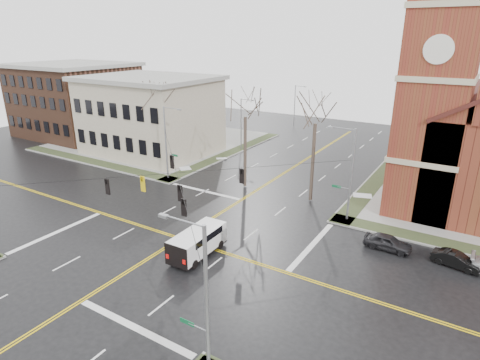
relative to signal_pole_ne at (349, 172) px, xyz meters
The scene contains 18 objects.
ground 16.88m from the signal_pole_ne, 134.55° to the right, with size 120.00×120.00×0.00m, color black.
sidewalks 16.86m from the signal_pole_ne, 134.55° to the right, with size 80.00×80.00×0.17m.
road_markings 16.88m from the signal_pole_ne, 134.55° to the right, with size 100.00×100.00×0.01m.
civic_building_a 34.39m from the signal_pole_ne, 165.69° to the left, with size 18.00×14.00×11.00m, color tan.
civic_building_b 54.36m from the signal_pole_ne, 168.86° to the left, with size 18.00×16.00×12.00m, color brown.
signal_pole_ne is the anchor object (origin of this frame).
signal_pole_nw 22.64m from the signal_pole_ne, behind, with size 2.75×0.22×9.00m.
signal_pole_se 23.00m from the signal_pole_ne, 90.00° to the right, with size 2.75×0.22×9.00m.
span_wires 16.19m from the signal_pole_ne, 134.55° to the right, with size 23.02×23.02×0.03m.
traffic_signals 16.63m from the signal_pole_ne, 132.94° to the right, with size 8.21×8.26×1.30m.
streetlight_north_a 27.48m from the signal_pole_ne, 143.10° to the left, with size 2.30×0.20×8.00m.
streetlight_north_b 42.61m from the signal_pole_ne, 121.05° to the left, with size 2.30×0.20×8.00m.
cargo_van 15.58m from the signal_pole_ne, 122.98° to the right, with size 2.27×5.66×2.13m.
parked_car_a 7.49m from the signal_pole_ne, 37.81° to the right, with size 1.57×3.90×1.33m, color black.
parked_car_b 11.57m from the signal_pole_ne, 20.54° to the right, with size 1.25×3.59×1.18m, color black.
tree_nw_far 25.76m from the signal_pole_ne, behind, with size 4.00×4.00×12.36m.
tree_nw_near 13.95m from the signal_pole_ne, 168.49° to the left, with size 4.00×4.00×12.42m.
tree_ne 6.90m from the signal_pole_ne, 149.96° to the left, with size 4.00×4.00×12.62m.
Camera 1 is at (21.30, -24.34, 17.07)m, focal length 30.00 mm.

